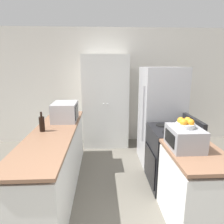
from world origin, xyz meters
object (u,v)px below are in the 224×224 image
at_px(refrigerator, 161,116).
at_px(pantry_cabinet, 105,102).
at_px(wine_bottle, 42,124).
at_px(toaster_oven, 185,138).
at_px(fruit_bowl, 185,124).
at_px(microwave, 65,112).
at_px(stove, 171,157).

bearing_deg(refrigerator, pantry_cabinet, 139.02).
bearing_deg(wine_bottle, pantry_cabinet, 60.57).
height_order(toaster_oven, fruit_bowl, fruit_bowl).
height_order(microwave, toaster_oven, microwave).
relative_size(microwave, toaster_oven, 1.23).
height_order(refrigerator, toaster_oven, refrigerator).
distance_m(pantry_cabinet, toaster_oven, 2.45).
distance_m(stove, toaster_oven, 0.88).
bearing_deg(wine_bottle, fruit_bowl, -20.90).
bearing_deg(pantry_cabinet, stove, -59.37).
xyz_separation_m(microwave, fruit_bowl, (1.52, -1.21, 0.13)).
relative_size(pantry_cabinet, wine_bottle, 7.18).
xyz_separation_m(pantry_cabinet, microwave, (-0.69, -1.08, 0.04)).
relative_size(stove, microwave, 2.03).
relative_size(pantry_cabinet, refrigerator, 1.14).
bearing_deg(toaster_oven, pantry_cabinet, 110.03).
bearing_deg(wine_bottle, microwave, 67.27).
height_order(stove, refrigerator, refrigerator).
bearing_deg(toaster_oven, stove, 79.52).
distance_m(stove, microwave, 1.84).
bearing_deg(refrigerator, stove, -92.32).
height_order(wine_bottle, toaster_oven, wine_bottle).
xyz_separation_m(stove, microwave, (-1.65, 0.54, 0.59)).
height_order(pantry_cabinet, microwave, pantry_cabinet).
bearing_deg(stove, refrigerator, 87.68).
xyz_separation_m(pantry_cabinet, fruit_bowl, (0.83, -2.30, 0.18)).
bearing_deg(pantry_cabinet, microwave, -122.50).
relative_size(wine_bottle, toaster_oven, 0.66).
relative_size(stove, refrigerator, 0.60).
height_order(stove, toaster_oven, toaster_oven).
bearing_deg(toaster_oven, microwave, 141.56).
bearing_deg(wine_bottle, toaster_oven, -20.81).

